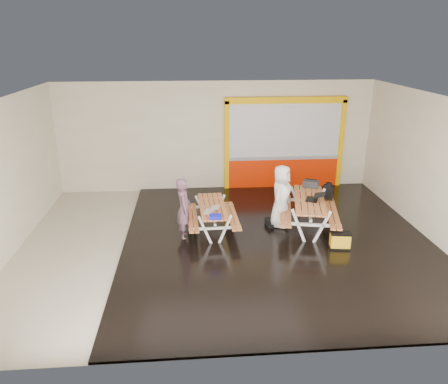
{
  "coord_description": "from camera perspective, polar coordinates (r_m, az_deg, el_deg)",
  "views": [
    {
      "loc": [
        -0.83,
        -9.43,
        4.78
      ],
      "look_at": [
        0.0,
        0.9,
        1.0
      ],
      "focal_mm": 34.36,
      "sensor_mm": 36.0,
      "label": 1
    }
  ],
  "objects": [
    {
      "name": "backpack",
      "position": [
        12.08,
        13.69,
        0.16
      ],
      "size": [
        0.31,
        0.27,
        0.44
      ],
      "color": "black",
      "rests_on": "picnic_table_right"
    },
    {
      "name": "person_left",
      "position": [
        10.58,
        -5.35,
        -2.27
      ],
      "size": [
        0.4,
        0.59,
        1.58
      ],
      "primitive_type": "imported",
      "rotation": [
        0.0,
        0.0,
        1.61
      ],
      "color": "#664558",
      "rests_on": "deck"
    },
    {
      "name": "kiosk",
      "position": [
        14.11,
        7.99,
        6.15
      ],
      "size": [
        3.88,
        0.16,
        3.0
      ],
      "color": "red",
      "rests_on": "room"
    },
    {
      "name": "deck",
      "position": [
        10.77,
        7.08,
        -6.34
      ],
      "size": [
        7.5,
        7.98,
        0.05
      ],
      "primitive_type": "cube",
      "color": "black",
      "rests_on": "room"
    },
    {
      "name": "room",
      "position": [
        9.94,
        0.42,
        2.29
      ],
      "size": [
        10.02,
        8.02,
        3.52
      ],
      "color": "beige",
      "rests_on": "ground"
    },
    {
      "name": "person_right",
      "position": [
        11.17,
        7.62,
        -0.51
      ],
      "size": [
        0.84,
        0.95,
        1.63
      ],
      "primitive_type": "imported",
      "rotation": [
        0.0,
        0.0,
        1.06
      ],
      "color": "white",
      "rests_on": "deck"
    },
    {
      "name": "dark_case",
      "position": [
        11.47,
        6.8,
        -3.99
      ],
      "size": [
        0.51,
        0.42,
        0.17
      ],
      "primitive_type": "cube",
      "rotation": [
        0.0,
        0.0,
        0.18
      ],
      "color": "black",
      "rests_on": "deck"
    },
    {
      "name": "fluke_bag",
      "position": [
        10.53,
        15.17,
        -6.23
      ],
      "size": [
        0.51,
        0.37,
        0.41
      ],
      "color": "black",
      "rests_on": "deck"
    },
    {
      "name": "laptop_left",
      "position": [
        10.44,
        -1.68,
        -2.42
      ],
      "size": [
        0.43,
        0.41,
        0.16
      ],
      "color": "silver",
      "rests_on": "picnic_table_left"
    },
    {
      "name": "blue_pouch",
      "position": [
        10.08,
        -1.14,
        -3.31
      ],
      "size": [
        0.3,
        0.22,
        0.09
      ],
      "primitive_type": "cube",
      "rotation": [
        0.0,
        0.0,
        -0.05
      ],
      "color": "#1315CD",
      "rests_on": "picnic_table_left"
    },
    {
      "name": "picnic_table_left",
      "position": [
        10.91,
        -1.55,
        -2.66
      ],
      "size": [
        1.31,
        1.89,
        0.74
      ],
      "color": "#C87137",
      "rests_on": "deck"
    },
    {
      "name": "toolbox",
      "position": [
        12.02,
        11.47,
        1.05
      ],
      "size": [
        0.47,
        0.37,
        0.24
      ],
      "color": "black",
      "rests_on": "picnic_table_right"
    },
    {
      "name": "picnic_table_right",
      "position": [
        11.26,
        11.24,
        -1.87
      ],
      "size": [
        1.88,
        2.41,
        0.86
      ],
      "color": "#C87137",
      "rests_on": "deck"
    },
    {
      "name": "laptop_right",
      "position": [
        11.12,
        11.97,
        -0.75
      ],
      "size": [
        0.58,
        0.55,
        0.19
      ],
      "color": "black",
      "rests_on": "picnic_table_right"
    }
  ]
}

